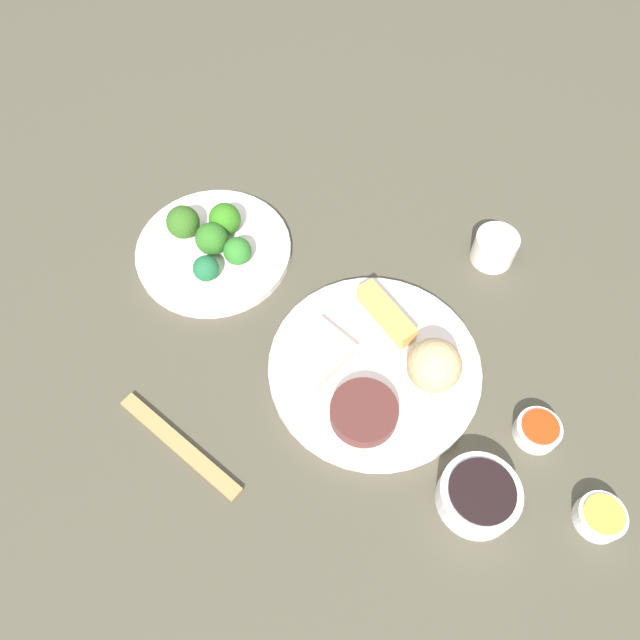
{
  "coord_description": "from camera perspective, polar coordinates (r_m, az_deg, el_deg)",
  "views": [
    {
      "loc": [
        0.12,
        -0.33,
        0.77
      ],
      "look_at": [
        -0.09,
        0.04,
        0.06
      ],
      "focal_mm": 34.07,
      "sensor_mm": 36.0,
      "label": 1
    }
  ],
  "objects": [
    {
      "name": "soy_sauce_bowl",
      "position": [
        0.78,
        14.64,
        -15.7
      ],
      "size": [
        0.1,
        0.1,
        0.04
      ],
      "primitive_type": "cylinder",
      "color": "white",
      "rests_on": "tabletop"
    },
    {
      "name": "broccoli_plate",
      "position": [
        0.94,
        -9.94,
        6.43
      ],
      "size": [
        0.24,
        0.24,
        0.01
      ],
      "primitive_type": "cylinder",
      "color": "white",
      "rests_on": "tabletop"
    },
    {
      "name": "crab_rangoon_wonton",
      "position": [
        0.82,
        0.09,
        -2.9
      ],
      "size": [
        0.08,
        0.09,
        0.02
      ],
      "primitive_type": "cube",
      "rotation": [
        0.0,
        0.0,
        -0.25
      ],
      "color": "beige",
      "rests_on": "main_plate"
    },
    {
      "name": "sauce_ramekin_sweet_and_sour_liquid",
      "position": [
        0.82,
        20.02,
        -9.4
      ],
      "size": [
        0.05,
        0.05,
        0.0
      ],
      "primitive_type": "cylinder",
      "color": "red",
      "rests_on": "sauce_ramekin_sweet_and_sour"
    },
    {
      "name": "main_plate",
      "position": [
        0.83,
        5.12,
        -4.51
      ],
      "size": [
        0.29,
        0.29,
        0.02
      ],
      "primitive_type": "cylinder",
      "color": "white",
      "rests_on": "tabletop"
    },
    {
      "name": "chopsticks_pair",
      "position": [
        0.81,
        -13.04,
        -11.39
      ],
      "size": [
        0.2,
        0.06,
        0.01
      ],
      "primitive_type": "cube",
      "rotation": [
        0.0,
        0.0,
        2.96
      ],
      "color": "#A57E4A",
      "rests_on": "tabletop"
    },
    {
      "name": "broccoli_floret_3",
      "position": [
        0.9,
        -7.76,
        6.44
      ],
      "size": [
        0.04,
        0.04,
        0.04
      ],
      "primitive_type": "sphere",
      "color": "#2D7327",
      "rests_on": "broccoli_plate"
    },
    {
      "name": "broccoli_floret_2",
      "position": [
        0.92,
        -10.14,
        7.53
      ],
      "size": [
        0.05,
        0.05,
        0.05
      ],
      "primitive_type": "sphere",
      "color": "#2D681F",
      "rests_on": "broccoli_plate"
    },
    {
      "name": "broccoli_floret_0",
      "position": [
        0.94,
        -8.93,
        9.35
      ],
      "size": [
        0.05,
        0.05,
        0.05
      ],
      "primitive_type": "sphere",
      "color": "#31751A",
      "rests_on": "broccoli_plate"
    },
    {
      "name": "broccoli_floret_1",
      "position": [
        0.95,
        -12.74,
        8.96
      ],
      "size": [
        0.05,
        0.05,
        0.05
      ],
      "primitive_type": "sphere",
      "color": "#305E1D",
      "rests_on": "broccoli_plate"
    },
    {
      "name": "stir_fry_heap",
      "position": [
        0.78,
        4.14,
        -8.65
      ],
      "size": [
        0.09,
        0.09,
        0.02
      ],
      "primitive_type": "cylinder",
      "color": "#4F2622",
      "rests_on": "main_plate"
    },
    {
      "name": "tabletop",
      "position": [
        0.84,
        4.07,
        -6.04
      ],
      "size": [
        2.2,
        2.2,
        0.02
      ],
      "primitive_type": "cube",
      "color": "#494536",
      "rests_on": "ground"
    },
    {
      "name": "rice_scoop",
      "position": [
        0.79,
        10.68,
        -4.22
      ],
      "size": [
        0.07,
        0.07,
        0.07
      ],
      "primitive_type": "sphere",
      "color": "tan",
      "rests_on": "main_plate"
    },
    {
      "name": "spring_roll",
      "position": [
        0.84,
        6.24,
        0.59
      ],
      "size": [
        0.1,
        0.07,
        0.03
      ],
      "primitive_type": "cube",
      "rotation": [
        0.0,
        0.0,
        2.68
      ],
      "color": "gold",
      "rests_on": "main_plate"
    },
    {
      "name": "broccoli_floret_4",
      "position": [
        0.89,
        -10.66,
        4.78
      ],
      "size": [
        0.04,
        0.04,
        0.04
      ],
      "primitive_type": "sphere",
      "color": "#1F6237",
      "rests_on": "broccoli_plate"
    },
    {
      "name": "soy_sauce_bowl_liquid",
      "position": [
        0.76,
        15.01,
        -15.26
      ],
      "size": [
        0.08,
        0.08,
        0.0
      ],
      "primitive_type": "cylinder",
      "color": "black",
      "rests_on": "soy_sauce_bowl"
    },
    {
      "name": "sauce_ramekin_hot_mustard_liquid",
      "position": [
        0.81,
        25.16,
        -16.2
      ],
      "size": [
        0.05,
        0.05,
        0.0
      ],
      "primitive_type": "cylinder",
      "color": "yellow",
      "rests_on": "sauce_ramekin_hot_mustard"
    },
    {
      "name": "teacup",
      "position": [
        0.95,
        16.07,
        6.51
      ],
      "size": [
        0.06,
        0.06,
        0.05
      ],
      "primitive_type": "cylinder",
      "color": "white",
      "rests_on": "tabletop"
    },
    {
      "name": "sauce_ramekin_sweet_and_sour",
      "position": [
        0.83,
        19.73,
        -9.75
      ],
      "size": [
        0.06,
        0.06,
        0.02
      ],
      "primitive_type": "cylinder",
      "color": "white",
      "rests_on": "tabletop"
    },
    {
      "name": "sauce_ramekin_hot_mustard",
      "position": [
        0.82,
        24.79,
        -16.46
      ],
      "size": [
        0.06,
        0.06,
        0.02
      ],
      "primitive_type": "cylinder",
      "color": "white",
      "rests_on": "tabletop"
    }
  ]
}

